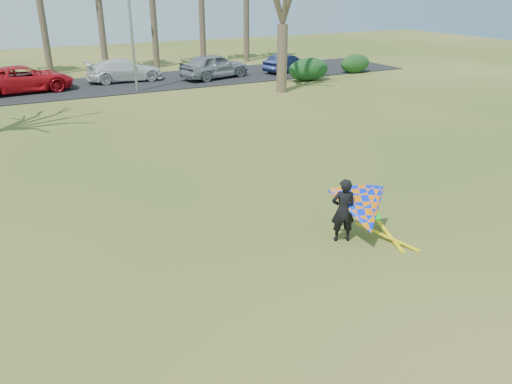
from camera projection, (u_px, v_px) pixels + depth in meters
name	position (u px, v px, depth m)	size (l,w,h in m)	color
ground	(294.00, 263.00, 11.94)	(100.00, 100.00, 0.00)	#295212
parking_strip	(95.00, 86.00, 32.45)	(46.00, 7.00, 0.06)	black
streetlight	(133.00, 16.00, 29.19)	(2.28, 0.18, 8.00)	gray
hedge_near	(309.00, 69.00, 34.24)	(3.08, 1.40, 1.54)	#163D1A
hedge_far	(355.00, 64.00, 37.29)	(2.49, 1.17, 1.38)	#163D17
car_2	(24.00, 79.00, 30.36)	(2.61, 5.66, 1.57)	red
car_3	(125.00, 70.00, 33.75)	(2.06, 5.07, 1.47)	silver
car_4	(214.00, 66.00, 34.80)	(2.02, 5.02, 1.71)	gray
car_5	(286.00, 63.00, 37.41)	(1.36, 3.89, 1.28)	#19224C
kite_flyer	(361.00, 211.00, 12.67)	(2.13, 2.39, 2.02)	black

